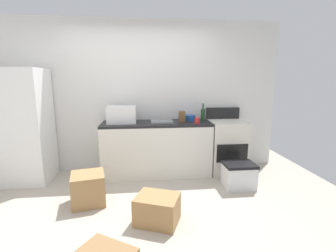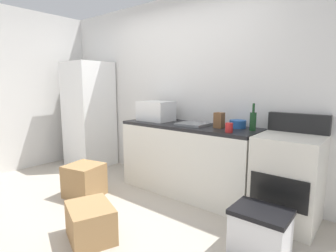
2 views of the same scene
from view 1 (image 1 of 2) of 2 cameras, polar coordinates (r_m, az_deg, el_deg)
ground_plane at (r=3.17m, az=-7.10°, el=-19.52°), size 6.00×6.00×0.00m
wall_back at (r=4.29m, az=-7.16°, el=6.90°), size 5.00×0.10×2.60m
kitchen_counter at (r=4.10m, az=-2.75°, el=-5.32°), size 1.80×0.60×0.90m
refrigerator at (r=4.35m, az=-30.83°, el=-0.05°), size 0.68×0.66×1.77m
stove_oven at (r=4.34m, az=13.59°, el=-4.48°), size 0.60×0.61×1.10m
microwave at (r=4.00m, az=-10.92°, el=2.66°), size 0.46×0.34×0.27m
sink_basin at (r=3.98m, az=-1.51°, el=1.05°), size 0.36×0.32×0.03m
wine_bottle at (r=4.17m, az=8.26°, el=2.73°), size 0.07×0.07×0.30m
coffee_mug at (r=3.90m, az=6.95°, el=1.28°), size 0.08×0.08×0.10m
knife_block at (r=4.03m, az=3.31°, el=2.26°), size 0.10×0.10×0.18m
mixing_bowl at (r=4.20m, az=5.24°, el=1.98°), size 0.19×0.19×0.09m
cardboard_box_large at (r=2.88m, az=-2.55°, el=-19.14°), size 0.57×0.52×0.32m
cardboard_box_small at (r=3.40m, az=-18.39°, el=-13.93°), size 0.49×0.48×0.41m
storage_bin at (r=3.83m, az=16.48°, el=-11.13°), size 0.46×0.36×0.38m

